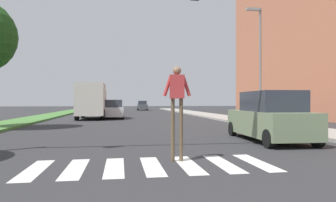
% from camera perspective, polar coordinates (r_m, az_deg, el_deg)
% --- Properties ---
extents(ground_plane, '(140.00, 140.00, 0.00)m').
position_cam_1_polar(ground_plane, '(30.99, -7.71, -2.99)').
color(ground_plane, '#2D2D30').
extents(crosswalk, '(5.85, 2.20, 0.01)m').
position_cam_1_polar(crosswalk, '(7.42, -3.08, -12.27)').
color(crosswalk, silver).
rests_on(crosswalk, ground_plane).
extents(median_strip, '(2.76, 64.00, 0.15)m').
position_cam_1_polar(median_strip, '(29.88, -23.26, -2.95)').
color(median_strip, '#477A38').
rests_on(median_strip, ground_plane).
extents(sidewalk_right, '(3.00, 64.00, 0.15)m').
position_cam_1_polar(sidewalk_right, '(30.50, 9.05, -2.90)').
color(sidewalk_right, '#9E9991').
rests_on(sidewalk_right, ground_plane).
extents(street_lamp_right, '(1.02, 0.24, 7.50)m').
position_cam_1_polar(street_lamp_right, '(20.45, 16.99, 8.42)').
color(street_lamp_right, slate).
rests_on(street_lamp_right, sidewalk_right).
extents(pedestrian_performer, '(0.75, 0.28, 2.49)m').
position_cam_1_polar(pedestrian_performer, '(7.83, 1.73, 0.58)').
color(pedestrian_performer, brown).
rests_on(pedestrian_performer, ground_plane).
extents(suv_crossing, '(2.15, 4.68, 1.97)m').
position_cam_1_polar(suv_crossing, '(12.54, 18.84, -3.01)').
color(suv_crossing, gray).
rests_on(suv_crossing, ground_plane).
extents(sedan_midblock, '(1.88, 4.45, 1.72)m').
position_cam_1_polar(sedan_midblock, '(28.06, -10.39, -1.67)').
color(sedan_midblock, silver).
rests_on(sedan_midblock, ground_plane).
extents(sedan_distant, '(2.15, 4.42, 1.75)m').
position_cam_1_polar(sedan_distant, '(43.53, -12.47, -1.09)').
color(sedan_distant, navy).
rests_on(sedan_distant, ground_plane).
extents(sedan_far_horizon, '(1.86, 4.41, 1.69)m').
position_cam_1_polar(sedan_far_horizon, '(53.90, -4.93, -0.92)').
color(sedan_far_horizon, '#474C51').
rests_on(sedan_far_horizon, ground_plane).
extents(truck_box_delivery, '(2.40, 6.20, 3.10)m').
position_cam_1_polar(truck_box_delivery, '(27.52, -14.31, 0.05)').
color(truck_box_delivery, silver).
rests_on(truck_box_delivery, ground_plane).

